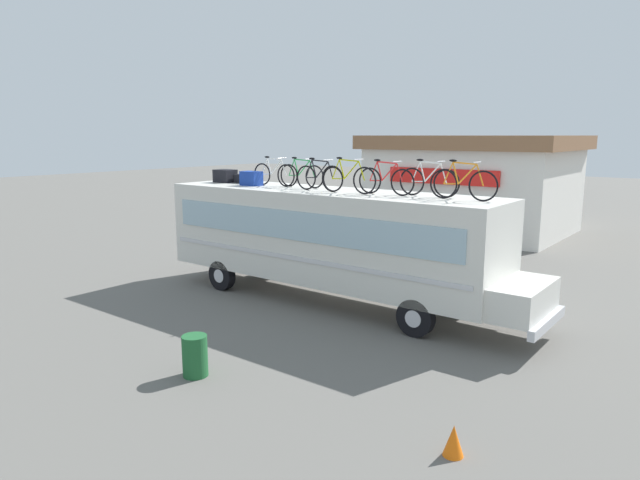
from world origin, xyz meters
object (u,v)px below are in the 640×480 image
Objects in this scene: trash_bin at (195,356)px; traffic_cone at (454,441)px; luggage_bag_1 at (225,176)px; luggage_bag_3 at (251,178)px; rooftop_bicycle_1 at (274,174)px; bus at (330,236)px; rooftop_bicycle_3 at (319,177)px; luggage_bag_2 at (245,179)px; rooftop_bicycle_2 at (301,175)px; rooftop_bicycle_5 at (386,180)px; rooftop_bicycle_4 at (348,178)px; rooftop_bicycle_7 at (463,183)px; rooftop_bicycle_6 at (429,181)px.

trash_bin reaches higher than traffic_cone.
luggage_bag_1 is 8.75m from trash_bin.
rooftop_bicycle_1 is at bearing 26.59° from luggage_bag_3.
rooftop_bicycle_3 reaches higher than bus.
luggage_bag_2 is 2.52m from rooftop_bicycle_2.
luggage_bag_2 is 0.39× the size of rooftop_bicycle_5.
luggage_bag_3 is 0.35× the size of rooftop_bicycle_4.
rooftop_bicycle_5 is at bearing -2.06° from rooftop_bicycle_1.
rooftop_bicycle_1 reaches higher than luggage_bag_1.
rooftop_bicycle_7 is (6.29, -0.08, 0.02)m from rooftop_bicycle_1.
rooftop_bicycle_3 is 0.98× the size of rooftop_bicycle_5.
trash_bin is at bearing -88.20° from rooftop_bicycle_4.
luggage_bag_1 is at bearing 179.41° from rooftop_bicycle_7.
luggage_bag_3 is at bearing 179.01° from rooftop_bicycle_3.
rooftop_bicycle_7 is (3.99, 0.07, 1.74)m from bus.
rooftop_bicycle_3 reaches higher than rooftop_bicycle_2.
luggage_bag_2 is 1.05× the size of luggage_bag_3.
rooftop_bicycle_4 is (2.09, -0.54, 0.02)m from rooftop_bicycle_2.
bus is at bearing 139.81° from traffic_cone.
rooftop_bicycle_6 reaches higher than rooftop_bicycle_2.
rooftop_bicycle_6 is at bearing 167.48° from rooftop_bicycle_7.
rooftop_bicycle_2 is 0.96× the size of rooftop_bicycle_7.
rooftop_bicycle_1 is 0.99× the size of rooftop_bicycle_5.
rooftop_bicycle_4 is at bearing -2.01° from rooftop_bicycle_3.
rooftop_bicycle_1 is 0.96× the size of rooftop_bicycle_7.
rooftop_bicycle_3 is at bearing -133.11° from bus.
trash_bin is at bearing -80.51° from bus.
luggage_bag_3 is at bearing -176.58° from bus.
rooftop_bicycle_1 is 4.15m from rooftop_bicycle_5.
rooftop_bicycle_1 is (2.22, -0.01, 0.17)m from luggage_bag_1.
bus is 1.94m from rooftop_bicycle_4.
rooftop_bicycle_3 is 9.08m from traffic_cone.
rooftop_bicycle_7 is at bearing 63.36° from trash_bin.
luggage_bag_2 is at bearing 16.04° from luggage_bag_1.
rooftop_bicycle_5 is at bearing 81.69° from trash_bin.
rooftop_bicycle_7 reaches higher than rooftop_bicycle_6.
rooftop_bicycle_2 reaches higher than luggage_bag_1.
rooftop_bicycle_5 reaches higher than traffic_cone.
bus is at bearing -12.21° from rooftop_bicycle_2.
rooftop_bicycle_2 is 3.14m from rooftop_bicycle_5.
luggage_bag_2 is (-3.79, 0.37, 1.48)m from bus.
rooftop_bicycle_5 is 6.80m from trash_bin.
luggage_bag_3 is at bearing -164.83° from rooftop_bicycle_2.
rooftop_bicycle_2 is at bearing -2.12° from luggage_bag_2.
rooftop_bicycle_4 reaches higher than rooftop_bicycle_6.
rooftop_bicycle_7 is at bearing 4.07° from rooftop_bicycle_3.
rooftop_bicycle_5 is 7.86m from traffic_cone.
luggage_bag_3 is 0.38× the size of rooftop_bicycle_2.
rooftop_bicycle_7 reaches higher than rooftop_bicycle_5.
rooftop_bicycle_5 is at bearing -3.73° from luggage_bag_2.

